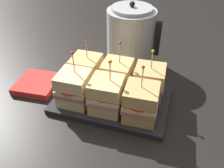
% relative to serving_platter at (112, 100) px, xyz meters
% --- Properties ---
extents(ground_plane, '(6.00, 6.00, 0.00)m').
position_rel_serving_platter_xyz_m(ground_plane, '(0.00, 0.00, -0.01)').
color(ground_plane, black).
extents(serving_platter, '(0.36, 0.24, 0.02)m').
position_rel_serving_platter_xyz_m(serving_platter, '(0.00, 0.00, 0.00)').
color(serving_platter, '#232328').
rests_on(serving_platter, ground_plane).
extents(sandwich_front_left, '(0.10, 0.10, 0.18)m').
position_rel_serving_platter_xyz_m(sandwich_front_left, '(-0.10, -0.05, 0.06)').
color(sandwich_front_left, beige).
rests_on(sandwich_front_left, serving_platter).
extents(sandwich_front_center, '(0.10, 0.10, 0.17)m').
position_rel_serving_platter_xyz_m(sandwich_front_center, '(0.00, -0.05, 0.06)').
color(sandwich_front_center, '#DBB77A').
rests_on(sandwich_front_center, serving_platter).
extents(sandwich_front_right, '(0.10, 0.10, 0.17)m').
position_rel_serving_platter_xyz_m(sandwich_front_right, '(0.10, -0.06, 0.06)').
color(sandwich_front_right, tan).
rests_on(sandwich_front_right, serving_platter).
extents(sandwich_back_left, '(0.10, 0.10, 0.16)m').
position_rel_serving_platter_xyz_m(sandwich_back_left, '(-0.11, 0.05, 0.06)').
color(sandwich_back_left, tan).
rests_on(sandwich_back_left, serving_platter).
extents(sandwich_back_center, '(0.10, 0.10, 0.18)m').
position_rel_serving_platter_xyz_m(sandwich_back_center, '(-0.00, 0.05, 0.06)').
color(sandwich_back_center, tan).
rests_on(sandwich_back_center, serving_platter).
extents(sandwich_back_right, '(0.10, 0.10, 0.17)m').
position_rel_serving_platter_xyz_m(sandwich_back_right, '(0.11, 0.05, 0.06)').
color(sandwich_back_right, tan).
rests_on(sandwich_back_right, serving_platter).
extents(kettle_steel, '(0.21, 0.18, 0.25)m').
position_rel_serving_platter_xyz_m(kettle_steel, '(-0.01, 0.26, 0.10)').
color(kettle_steel, '#B7BABF').
rests_on(kettle_steel, ground_plane).
extents(napkin_stack, '(0.15, 0.15, 0.02)m').
position_rel_serving_platter_xyz_m(napkin_stack, '(-0.28, 0.00, 0.00)').
color(napkin_stack, red).
rests_on(napkin_stack, ground_plane).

